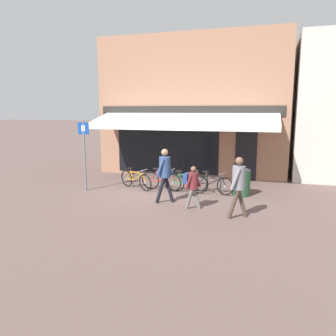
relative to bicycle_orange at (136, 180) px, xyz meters
The scene contains 12 objects.
ground_plane 0.86m from the bicycle_orange, 14.87° to the right, with size 160.00×160.00×0.00m, color brown.
shop_front 5.33m from the bicycle_orange, 72.56° to the left, with size 8.69×4.98×6.36m.
bike_rack_rail 1.54m from the bicycle_orange, 10.15° to the left, with size 3.57×0.04×0.57m.
bicycle_orange is the anchor object (origin of this frame).
bicycle_red 1.09m from the bicycle_orange, ahead, with size 1.73×0.52×0.85m.
bicycle_green 2.00m from the bicycle_orange, ahead, with size 1.71×0.52×0.84m.
bicycle_black 2.95m from the bicycle_orange, ahead, with size 1.63×0.67×0.80m.
pedestrian_adult 2.34m from the bicycle_orange, 42.13° to the right, with size 0.60×0.61×1.79m.
pedestrian_child 3.32m from the bicycle_orange, 35.73° to the right, with size 0.56×0.44×1.34m.
pedestrian_second_adult 4.79m from the bicycle_orange, 30.40° to the right, with size 0.57×0.63×1.75m.
litter_bin 4.00m from the bicycle_orange, ahead, with size 0.64×0.64×1.06m.
parking_sign 2.26m from the bicycle_orange, 156.01° to the right, with size 0.44×0.07×2.63m.
Camera 1 is at (4.02, -11.29, 2.99)m, focal length 35.00 mm.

